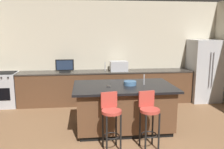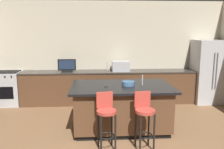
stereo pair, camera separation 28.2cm
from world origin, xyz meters
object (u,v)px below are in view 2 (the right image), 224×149
Objects in this scene: bar_stool_right at (144,115)px; bar_stool_left at (106,116)px; microwave at (121,66)px; kitchen_island at (122,107)px; range_oven at (7,88)px; fruit_bowl at (128,83)px; tv_monitor at (67,66)px; cell_phone at (106,86)px; refrigerator at (208,71)px.

bar_stool_left is at bearing 167.46° from bar_stool_right.
kitchen_island is at bearing -95.06° from microwave.
fruit_bowl is at bearing -30.39° from range_oven.
bar_stool_left is (0.97, -2.61, -0.48)m from tv_monitor.
bar_stool_left is (-0.35, -0.82, 0.12)m from kitchen_island.
bar_stool_right reaches higher than cell_phone.
refrigerator reaches higher than range_oven.
tv_monitor is at bearing 119.40° from cell_phone.
refrigerator is at bearing -1.70° from microwave.
range_oven is 0.94× the size of bar_stool_right.
microwave is (-2.49, 0.07, 0.16)m from refrigerator.
tv_monitor is at bearing -178.00° from microwave.
refrigerator reaches higher than cell_phone.
fruit_bowl is at bearing -90.92° from microwave.
kitchen_island is 2.06× the size of bar_stool_left.
bar_stool_right is at bearing -70.57° from kitchen_island.
kitchen_island is at bearing -171.91° from fruit_bowl.
kitchen_island is 2.17× the size of range_oven.
refrigerator is at bearing 33.67° from kitchen_island.
range_oven is 1.92× the size of tv_monitor.
range_oven is at bearing 179.26° from refrigerator.
bar_stool_right is 0.96m from fruit_bowl.
range_oven reaches higher than kitchen_island.
range_oven is 3.60× the size of fruit_bowl.
tv_monitor is 0.49× the size of bar_stool_right.
bar_stool_right is 3.82× the size of fruit_bowl.
fruit_bowl is (-0.17, 0.87, 0.37)m from bar_stool_right.
cell_phone is at bearing 117.82° from bar_stool_right.
refrigerator is at bearing 29.92° from bar_stool_left.
fruit_bowl is at bearing 91.18° from bar_stool_right.
tv_monitor is (-1.48, -0.05, 0.02)m from microwave.
range_oven is at bearing 123.76° from bar_stool_left.
bar_stool_left is 3.79× the size of fruit_bowl.
range_oven is 4.24m from bar_stool_right.
tv_monitor reaches higher than kitchen_island.
refrigerator is at bearing 34.76° from fruit_bowl.
tv_monitor is at bearing 179.68° from refrigerator.
kitchen_island is 2.30m from tv_monitor.
microwave is at bearing 76.35° from cell_phone.
microwave is at bearing 178.30° from refrigerator.
microwave is 2.74m from bar_stool_right.
tv_monitor is 2.29m from fruit_bowl.
fruit_bowl is 0.46m from cell_phone.
refrigerator is 3.65× the size of tv_monitor.
range_oven is 3.64m from fruit_bowl.
microwave reaches higher than kitchen_island.
kitchen_island is 7.81× the size of fruit_bowl.
refrigerator reaches higher than kitchen_island.
bar_stool_right reaches higher than kitchen_island.
microwave is (0.16, 1.84, 0.58)m from kitchen_island.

